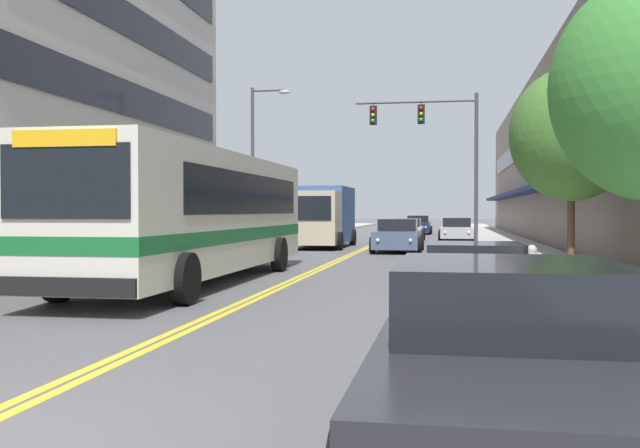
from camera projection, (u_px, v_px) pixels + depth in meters
ground_plane at (380, 242)px, 41.53m from camera, size 240.00×240.00×0.00m
sidewalk_left at (264, 239)px, 42.76m from camera, size 2.96×106.00×0.15m
sidewalk_right at (503, 241)px, 40.29m from camera, size 2.96×106.00×0.15m
centre_line at (380, 241)px, 41.53m from camera, size 0.34×106.00×0.01m
storefront_row_right at (611, 155)px, 39.19m from camera, size 9.10×68.00×9.79m
city_bus at (198, 210)px, 17.91m from camera, size 2.92×12.49×3.17m
car_black_parked_left_near at (265, 237)px, 32.21m from camera, size 2.21×4.18×1.29m
car_beige_parked_left_far at (298, 233)px, 39.29m from camera, size 2.10×4.19×1.25m
car_charcoal_parked_right_foreground at (510, 366)px, 5.21m from camera, size 2.17×4.76×1.40m
car_silver_parked_right_mid at (457, 230)px, 43.41m from camera, size 2.18×4.51×1.36m
car_champagne_parked_right_far at (475, 282)px, 11.99m from camera, size 2.09×4.18×1.23m
car_slate_blue_moving_lead at (398, 237)px, 31.02m from camera, size 2.15×4.59×1.43m
car_navy_moving_second at (418, 225)px, 55.30m from camera, size 2.11×4.71×1.43m
car_white_moving_third at (408, 230)px, 42.51m from camera, size 1.99×4.45×1.33m
box_truck at (323, 216)px, 34.79m from camera, size 2.60×6.68×2.98m
traffic_signal_mast at (437, 139)px, 34.18m from camera, size 5.88×0.38×7.40m
street_lamp_left_far at (258, 154)px, 33.88m from camera, size 1.91×0.28×7.64m
street_tree_right_mid at (572, 134)px, 18.10m from camera, size 3.10×3.10×5.29m
fire_hydrant at (532, 261)px, 17.79m from camera, size 0.36×0.28×0.78m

